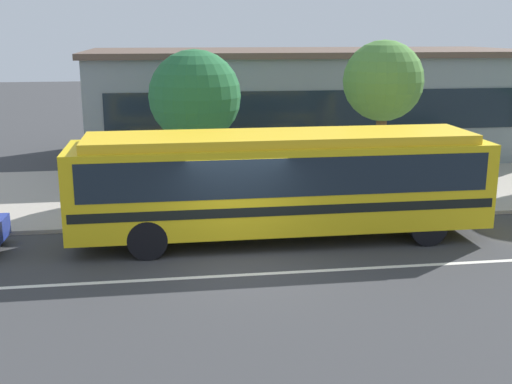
# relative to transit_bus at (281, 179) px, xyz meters

# --- Properties ---
(ground_plane) EXTENTS (120.00, 120.00, 0.00)m
(ground_plane) POSITION_rel_transit_bus_xyz_m (-1.32, -1.73, -1.69)
(ground_plane) COLOR #373739
(sidewalk_slab) EXTENTS (60.00, 8.00, 0.12)m
(sidewalk_slab) POSITION_rel_transit_bus_xyz_m (-1.32, 5.35, -1.63)
(sidewalk_slab) COLOR #A39A8D
(sidewalk_slab) RESTS_ON ground_plane
(lane_stripe_center) EXTENTS (56.00, 0.16, 0.01)m
(lane_stripe_center) POSITION_rel_transit_bus_xyz_m (-1.32, -2.53, -1.69)
(lane_stripe_center) COLOR silver
(lane_stripe_center) RESTS_ON ground_plane
(transit_bus) EXTENTS (11.11, 2.52, 2.91)m
(transit_bus) POSITION_rel_transit_bus_xyz_m (0.00, 0.00, 0.00)
(transit_bus) COLOR gold
(transit_bus) RESTS_ON ground_plane
(pedestrian_waiting_near_sign) EXTENTS (0.46, 0.46, 1.69)m
(pedestrian_waiting_near_sign) POSITION_rel_transit_bus_xyz_m (1.62, 3.15, -0.58)
(pedestrian_waiting_near_sign) COLOR #6A5A51
(pedestrian_waiting_near_sign) RESTS_ON sidewalk_slab
(bus_stop_sign) EXTENTS (0.11, 0.44, 2.37)m
(bus_stop_sign) POSITION_rel_transit_bus_xyz_m (3.21, 1.72, -0.05)
(bus_stop_sign) COLOR gray
(bus_stop_sign) RESTS_ON sidewalk_slab
(street_tree_near_stop) EXTENTS (3.05, 3.05, 4.84)m
(street_tree_near_stop) POSITION_rel_transit_bus_xyz_m (-2.00, 4.84, 1.72)
(street_tree_near_stop) COLOR brown
(street_tree_near_stop) RESTS_ON sidewalk_slab
(street_tree_mid_block) EXTENTS (2.64, 2.64, 5.14)m
(street_tree_mid_block) POSITION_rel_transit_bus_xyz_m (4.12, 3.95, 2.20)
(street_tree_mid_block) COLOR brown
(street_tree_mid_block) RESTS_ON sidewalk_slab
(station_building) EXTENTS (19.47, 8.51, 4.71)m
(station_building) POSITION_rel_transit_bus_xyz_m (3.50, 12.20, 0.67)
(station_building) COLOR gray
(station_building) RESTS_ON ground_plane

